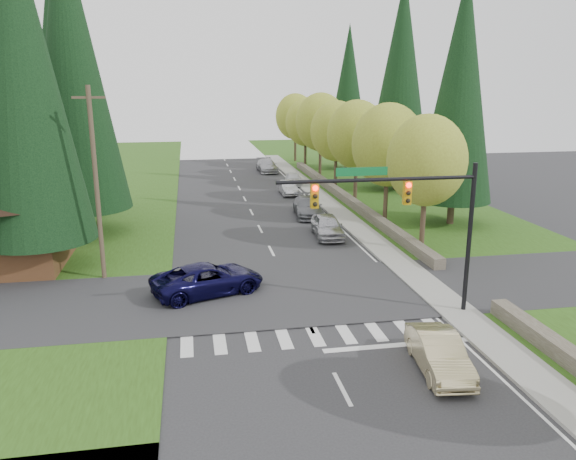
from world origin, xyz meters
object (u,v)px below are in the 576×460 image
object	(u,v)px
parked_car_c	(288,188)
parked_car_b	(308,207)
parked_car_a	(327,226)
sedan_champagne	(439,353)
parked_car_d	(293,179)
suv_navy	(208,279)
parked_car_e	(267,166)

from	to	relation	value
parked_car_c	parked_car_b	bearing A→B (deg)	-89.82
parked_car_a	parked_car_b	xyz separation A→B (m)	(0.00, 6.27, -0.03)
sedan_champagne	parked_car_b	xyz separation A→B (m)	(0.46, 24.74, 0.05)
parked_car_d	suv_navy	bearing A→B (deg)	-101.67
parked_car_a	parked_car_b	size ratio (longest dim) A/B	0.89
parked_car_b	parked_car_e	size ratio (longest dim) A/B	1.00
suv_navy	parked_car_e	bearing A→B (deg)	-32.11
parked_car_a	parked_car_e	world-z (taller)	parked_car_a
suv_navy	parked_car_b	world-z (taller)	suv_navy
parked_car_d	parked_car_e	size ratio (longest dim) A/B	0.76
parked_car_e	suv_navy	bearing A→B (deg)	-104.41
sedan_champagne	parked_car_d	world-z (taller)	sedan_champagne
parked_car_d	parked_car_e	bearing A→B (deg)	105.25
parked_car_c	parked_car_d	bearing A→B (deg)	73.66
parked_car_b	parked_car_d	bearing A→B (deg)	89.32
parked_car_c	parked_car_d	world-z (taller)	parked_car_d
parked_car_d	sedan_champagne	bearing A→B (deg)	-86.07
parked_car_e	sedan_champagne	bearing A→B (deg)	-92.78
sedan_champagne	suv_navy	size ratio (longest dim) A/B	0.76
parked_car_a	parked_car_c	distance (m)	15.27
sedan_champagne	parked_car_a	xyz separation A→B (m)	(0.46, 18.47, 0.08)
parked_car_a	parked_car_d	xyz separation A→B (m)	(1.40, 19.99, -0.11)
parked_car_c	parked_car_e	world-z (taller)	parked_car_e
parked_car_d	parked_car_a	bearing A→B (deg)	-87.31
sedan_champagne	parked_car_c	bearing A→B (deg)	95.76
parked_car_c	parked_car_d	size ratio (longest dim) A/B	1.00
parked_car_d	parked_car_b	bearing A→B (deg)	-89.13
sedan_champagne	suv_navy	distance (m)	12.08
sedan_champagne	parked_car_e	distance (m)	47.77
suv_navy	parked_car_a	world-z (taller)	parked_car_a
suv_navy	parked_car_a	xyz separation A→B (m)	(8.33, 9.31, 0.00)
parked_car_e	parked_car_b	bearing A→B (deg)	-92.24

